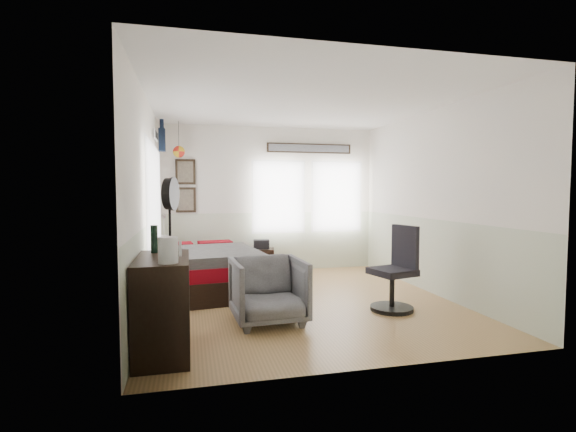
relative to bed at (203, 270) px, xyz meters
name	(u,v)px	position (x,y,z in m)	size (l,w,h in m)	color
ground_plane	(302,301)	(1.30, -0.90, -0.32)	(4.00, 4.50, 0.01)	#A67B47
room_shell	(293,184)	(1.22, -0.71, 1.29)	(4.02, 4.52, 2.71)	silver
wall_decor	(211,157)	(0.20, 1.06, 1.78)	(3.55, 1.32, 1.44)	black
bed	(203,270)	(0.00, 0.00, 0.00)	(1.66, 2.18, 0.65)	black
dresser	(163,305)	(-0.44, -2.34, 0.13)	(0.48, 1.00, 0.90)	black
armchair	(268,290)	(0.68, -1.71, 0.06)	(0.80, 0.82, 0.75)	slate
nightstand	(261,261)	(1.08, 1.13, -0.09)	(0.45, 0.36, 0.45)	black
task_chair	(396,276)	(2.35, -1.58, 0.12)	(0.58, 0.58, 1.07)	black
kettle	(168,250)	(-0.37, -2.68, 0.70)	(0.20, 0.17, 0.22)	silver
bottle	(154,239)	(-0.53, -2.04, 0.72)	(0.07, 0.07, 0.28)	black
stand_fan	(171,195)	(-0.35, -2.44, 1.16)	(0.15, 0.30, 0.74)	black
black_bag	(261,244)	(1.08, 1.13, 0.22)	(0.28, 0.18, 0.16)	black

